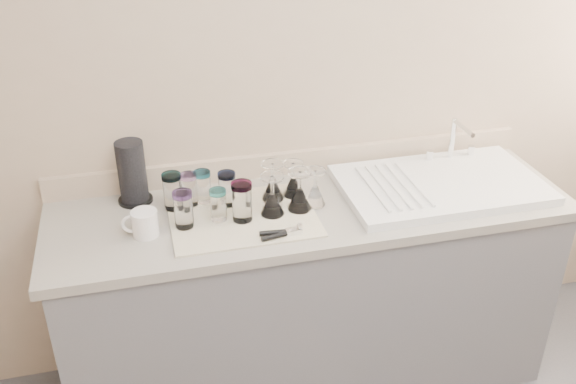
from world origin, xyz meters
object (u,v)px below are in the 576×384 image
object	(u,v)px
goblet_back_right	(293,184)
paper_towel_roll	(132,173)
sink_unit	(441,184)
tumbler_teal	(173,191)
goblet_front_left	(272,201)
white_mug	(144,223)
goblet_front_right	(299,196)
tumbler_magenta	(183,209)
tumbler_extra	(190,189)
tumbler_cyan	(203,187)
tumbler_lavender	(242,201)
goblet_back_left	(273,187)
tumbler_purple	(227,189)
can_opener	(281,233)
tumbler_blue	(218,205)
goblet_extra	(315,193)

from	to	relation	value
goblet_back_right	paper_towel_roll	distance (m)	0.63
sink_unit	tumbler_teal	bearing A→B (deg)	175.05
goblet_front_left	white_mug	world-z (taller)	goblet_front_left
goblet_front_right	goblet_back_right	bearing A→B (deg)	87.76
tumbler_magenta	white_mug	bearing A→B (deg)	-175.48
sink_unit	tumbler_extra	size ratio (longest dim) A/B	6.27
goblet_back_right	goblet_front_right	size ratio (longest dim) A/B	0.88
tumbler_cyan	paper_towel_roll	distance (m)	0.28
tumbler_lavender	goblet_back_left	size ratio (longest dim) A/B	0.99
tumbler_extra	paper_towel_roll	world-z (taller)	paper_towel_roll
tumbler_lavender	tumbler_purple	bearing A→B (deg)	105.43
tumbler_teal	tumbler_purple	world-z (taller)	tumbler_teal
goblet_back_left	paper_towel_roll	world-z (taller)	paper_towel_roll
can_opener	tumbler_extra	bearing A→B (deg)	133.33
tumbler_lavender	can_opener	distance (m)	0.20
tumbler_blue	tumbler_lavender	bearing A→B (deg)	-15.38
goblet_front_left	goblet_extra	size ratio (longest dim) A/B	1.11
tumbler_cyan	goblet_extra	world-z (taller)	goblet_extra
tumbler_extra	goblet_front_left	size ratio (longest dim) A/B	0.80
white_mug	sink_unit	bearing A→B (deg)	2.98
sink_unit	goblet_front_right	distance (m)	0.61
sink_unit	tumbler_lavender	world-z (taller)	sink_unit
tumbler_teal	tumbler_blue	distance (m)	0.20
can_opener	sink_unit	bearing A→B (deg)	15.49
tumbler_purple	paper_towel_roll	bearing A→B (deg)	159.86
sink_unit	goblet_back_right	size ratio (longest dim) A/B	5.69
goblet_front_right	paper_towel_roll	size ratio (longest dim) A/B	0.64
goblet_front_left	goblet_extra	world-z (taller)	goblet_front_left
goblet_back_right	goblet_extra	size ratio (longest dim) A/B	0.98
tumbler_magenta	goblet_extra	bearing A→B (deg)	4.56
tumbler_purple	tumbler_extra	world-z (taller)	tumbler_purple
tumbler_cyan	tumbler_blue	bearing A→B (deg)	-75.24
goblet_back_left	can_opener	bearing A→B (deg)	-96.53
tumbler_teal	tumbler_magenta	xyz separation A→B (m)	(0.03, -0.14, -0.00)
goblet_front_left	can_opener	xyz separation A→B (m)	(-0.00, -0.16, -0.05)
goblet_back_right	goblet_front_right	bearing A→B (deg)	-92.24
goblet_front_left	paper_towel_roll	xyz separation A→B (m)	(-0.50, 0.24, 0.06)
goblet_back_right	goblet_extra	distance (m)	0.11
tumbler_cyan	tumbler_blue	world-z (taller)	tumbler_cyan
tumbler_lavender	white_mug	xyz separation A→B (m)	(-0.36, -0.01, -0.04)
sink_unit	tumbler_magenta	xyz separation A→B (m)	(-1.06, -0.05, 0.06)
goblet_back_left	goblet_extra	size ratio (longest dim) A/B	1.07
tumbler_lavender	sink_unit	bearing A→B (deg)	3.87
sink_unit	tumbler_teal	size ratio (longest dim) A/B	5.59
tumbler_teal	goblet_extra	xyz separation A→B (m)	(0.54, -0.10, -0.02)
tumbler_blue	paper_towel_roll	world-z (taller)	paper_towel_roll
tumbler_magenta	tumbler_teal	bearing A→B (deg)	100.31
tumbler_magenta	paper_towel_roll	world-z (taller)	paper_towel_roll
tumbler_purple	goblet_back_left	size ratio (longest dim) A/B	0.87
tumbler_blue	tumbler_lavender	size ratio (longest dim) A/B	0.81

